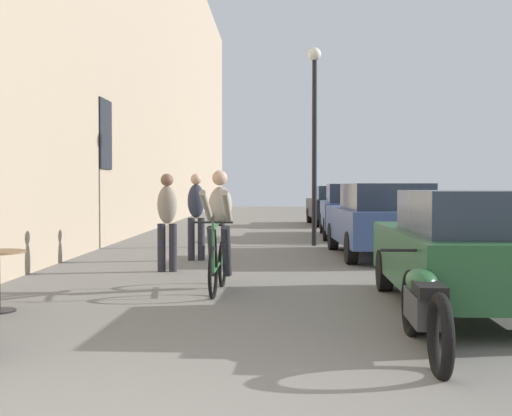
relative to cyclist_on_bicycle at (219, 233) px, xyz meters
name	(u,v)px	position (x,y,z in m)	size (l,w,h in m)	color
building_facade_left	(109,1)	(-3.61, 8.18, 5.58)	(0.54, 68.00, 12.77)	tan
cyclist_on_bicycle	(219,233)	(0.00, 0.00, 0.00)	(0.52, 1.76, 1.74)	black
pedestrian_near	(167,216)	(-1.07, 2.02, 0.15)	(0.35, 0.26, 1.70)	#26262D
pedestrian_mid	(196,211)	(-0.78, 3.75, 0.17)	(0.38, 0.30, 1.73)	#26262D
street_lamp	(314,120)	(1.77, 7.10, 2.30)	(0.32, 0.32, 4.90)	black
parked_car_nearest	(466,248)	(3.06, -1.45, -0.07)	(1.80, 4.07, 1.43)	#23512D
parked_car_second	(381,219)	(3.01, 4.52, -0.01)	(1.94, 4.37, 1.53)	#384C84
parked_car_third	(353,210)	(3.06, 9.81, -0.01)	(1.97, 4.40, 1.54)	#384C84
parked_car_fourth	(334,205)	(3.02, 15.82, -0.04)	(1.90, 4.24, 1.49)	black
parked_motorcycle	(424,307)	(2.12, -3.45, -0.41)	(0.62, 2.15, 0.92)	black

